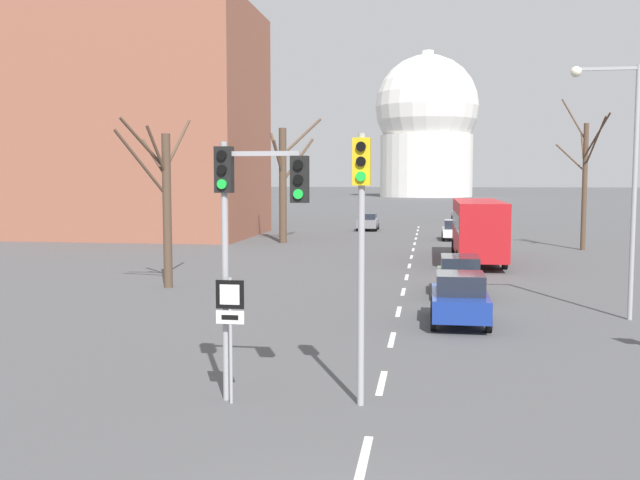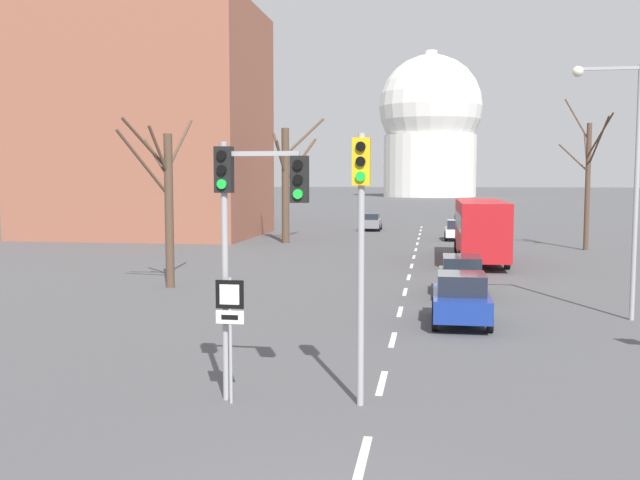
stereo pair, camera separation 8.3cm
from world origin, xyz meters
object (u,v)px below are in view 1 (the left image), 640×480
object	(u,v)px
sedan_near_right	(455,230)
sedan_mid_centre	(368,222)
sedan_far_right	(460,298)
sedan_far_left	(460,213)
city_bus	(478,226)
route_sign_post	(230,318)
traffic_signal_near_left	(250,206)
street_lamp_right	(623,165)
sedan_near_left	(459,275)
traffic_signal_centre_tall	(361,219)

from	to	relation	value
sedan_near_right	sedan_mid_centre	distance (m)	11.87
sedan_mid_centre	sedan_far_right	xyz separation A→B (m)	(6.57, -41.69, 0.06)
sedan_far_left	city_bus	size ratio (longest dim) A/B	0.39
route_sign_post	sedan_far_left	world-z (taller)	route_sign_post
city_bus	sedan_far_left	bearing A→B (deg)	89.11
traffic_signal_near_left	sedan_far_left	xyz separation A→B (m)	(7.07, 67.40, -3.31)
sedan_far_left	city_bus	xyz separation A→B (m)	(-0.63, -40.53, 1.20)
route_sign_post	sedan_near_right	distance (m)	42.02
street_lamp_right	sedan_near_left	distance (m)	7.90
sedan_near_right	sedan_far_left	size ratio (longest dim) A/B	0.91
sedan_far_left	sedan_far_right	bearing A→B (deg)	-92.31
sedan_near_right	sedan_far_left	xyz separation A→B (m)	(1.43, 26.05, 0.07)
route_sign_post	sedan_near_left	world-z (taller)	route_sign_post
route_sign_post	sedan_near_right	world-z (taller)	route_sign_post
sedan_far_left	traffic_signal_centre_tall	bearing A→B (deg)	-94.03
route_sign_post	sedan_far_right	size ratio (longest dim) A/B	0.70
route_sign_post	sedan_far_right	world-z (taller)	route_sign_post
traffic_signal_near_left	sedan_far_left	bearing A→B (deg)	84.01
route_sign_post	street_lamp_right	size ratio (longest dim) A/B	0.32
traffic_signal_centre_tall	sedan_far_left	size ratio (longest dim) A/B	1.33
sedan_near_right	sedan_far_left	world-z (taller)	sedan_far_left
route_sign_post	city_bus	distance (m)	27.94
street_lamp_right	sedan_near_left	xyz separation A→B (m)	(-5.06, 4.22, -4.34)
traffic_signal_centre_tall	route_sign_post	bearing A→B (deg)	-173.61
sedan_far_right	city_bus	bearing A→B (deg)	84.53
sedan_far_right	city_bus	distance (m)	18.14
street_lamp_right	sedan_near_left	world-z (taller)	street_lamp_right
traffic_signal_near_left	traffic_signal_centre_tall	distance (m)	2.35
traffic_signal_near_left	sedan_mid_centre	bearing A→B (deg)	92.10
city_bus	sedan_near_left	bearing A→B (deg)	-97.03
sedan_near_left	sedan_near_right	bearing A→B (deg)	88.49
sedan_mid_centre	city_bus	distance (m)	25.12
route_sign_post	sedan_far_right	distance (m)	10.46
sedan_near_right	sedan_mid_centre	size ratio (longest dim) A/B	1.00
route_sign_post	sedan_mid_centre	world-z (taller)	route_sign_post
street_lamp_right	sedan_mid_centre	distance (m)	42.02
traffic_signal_near_left	route_sign_post	xyz separation A→B (m)	(-0.38, -0.23, -2.33)
sedan_near_left	city_bus	xyz separation A→B (m)	(1.50, 12.17, 1.22)
traffic_signal_near_left	sedan_near_left	distance (m)	15.86
sedan_far_right	sedan_near_left	bearing A→B (deg)	87.79
route_sign_post	sedan_near_left	distance (m)	15.88
sedan_near_left	traffic_signal_centre_tall	bearing A→B (deg)	-100.11
street_lamp_right	city_bus	world-z (taller)	street_lamp_right
traffic_signal_centre_tall	city_bus	size ratio (longest dim) A/B	0.52
street_lamp_right	sedan_mid_centre	world-z (taller)	street_lamp_right
sedan_near_left	sedan_far_left	xyz separation A→B (m)	(2.13, 52.70, 0.03)
sedan_mid_centre	traffic_signal_near_left	bearing A→B (deg)	-87.90
sedan_far_right	sedan_far_left	bearing A→B (deg)	87.69
sedan_far_right	city_bus	size ratio (longest dim) A/B	0.35
street_lamp_right	sedan_near_right	bearing A→B (deg)	98.04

